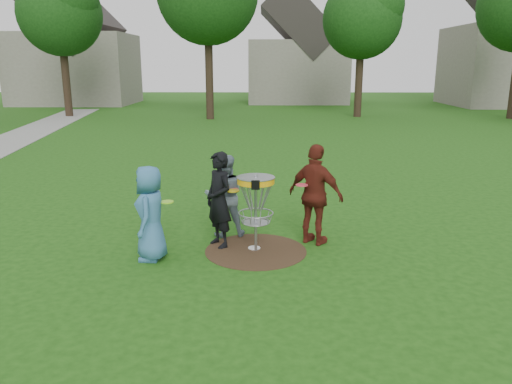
{
  "coord_description": "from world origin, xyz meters",
  "views": [
    {
      "loc": [
        0.11,
        -8.28,
        3.22
      ],
      "look_at": [
        0.0,
        0.3,
        1.0
      ],
      "focal_mm": 35.0,
      "sensor_mm": 36.0,
      "label": 1
    }
  ],
  "objects_px": {
    "player_grey": "(225,196)",
    "player_maroon": "(316,195)",
    "player_black": "(219,200)",
    "player_blue": "(150,213)",
    "disc_golf_basket": "(256,195)"
  },
  "relations": [
    {
      "from": "player_blue",
      "to": "disc_golf_basket",
      "type": "xyz_separation_m",
      "value": [
        1.75,
        0.38,
        0.22
      ]
    },
    {
      "from": "player_blue",
      "to": "player_maroon",
      "type": "xyz_separation_m",
      "value": [
        2.82,
        0.79,
        0.12
      ]
    },
    {
      "from": "player_black",
      "to": "player_grey",
      "type": "relative_size",
      "value": 1.1
    },
    {
      "from": "player_blue",
      "to": "disc_golf_basket",
      "type": "relative_size",
      "value": 1.16
    },
    {
      "from": "player_grey",
      "to": "player_maroon",
      "type": "height_order",
      "value": "player_maroon"
    },
    {
      "from": "player_black",
      "to": "player_maroon",
      "type": "bearing_deg",
      "value": 57.8
    },
    {
      "from": "player_grey",
      "to": "disc_golf_basket",
      "type": "xyz_separation_m",
      "value": [
        0.6,
        -0.83,
        0.23
      ]
    },
    {
      "from": "player_grey",
      "to": "disc_golf_basket",
      "type": "height_order",
      "value": "player_grey"
    },
    {
      "from": "disc_golf_basket",
      "to": "player_blue",
      "type": "bearing_deg",
      "value": -167.82
    },
    {
      "from": "player_black",
      "to": "disc_golf_basket",
      "type": "xyz_separation_m",
      "value": [
        0.66,
        -0.26,
        0.16
      ]
    },
    {
      "from": "player_black",
      "to": "player_blue",
      "type": "bearing_deg",
      "value": -96.69
    },
    {
      "from": "player_blue",
      "to": "player_black",
      "type": "height_order",
      "value": "player_black"
    },
    {
      "from": "player_maroon",
      "to": "disc_golf_basket",
      "type": "bearing_deg",
      "value": 56.2
    },
    {
      "from": "player_blue",
      "to": "player_black",
      "type": "distance_m",
      "value": 1.26
    },
    {
      "from": "player_blue",
      "to": "player_maroon",
      "type": "distance_m",
      "value": 2.93
    }
  ]
}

